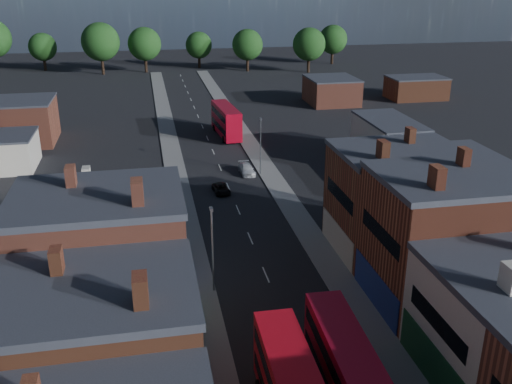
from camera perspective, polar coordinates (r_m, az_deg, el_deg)
name	(u,v)px	position (r m, az deg, el deg)	size (l,w,h in m)	color
pavement_west	(183,207)	(69.68, -7.36, -1.51)	(3.00, 200.00, 0.12)	gray
pavement_east	(287,199)	(71.53, 3.07, -0.74)	(3.00, 200.00, 0.12)	gray
lamp_post_2	(212,244)	(49.69, -4.38, -5.23)	(0.25, 0.70, 8.12)	slate
lamp_post_3	(261,142)	(78.95, 0.45, 4.99)	(0.25, 0.70, 8.12)	slate
bus_1	(345,368)	(39.18, 8.92, -17.04)	(3.24, 11.65, 4.99)	#A30921
bus_2	(226,120)	(98.95, -3.01, 7.19)	(3.76, 12.23, 5.20)	#A3071A
car_1	(358,369)	(42.57, 10.21, -17.00)	(1.46, 4.17, 1.38)	navy
car_2	(221,189)	(73.63, -3.50, 0.33)	(1.85, 4.02, 1.12)	black
car_3	(247,169)	(80.50, -0.94, 2.30)	(1.85, 4.56, 1.32)	white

